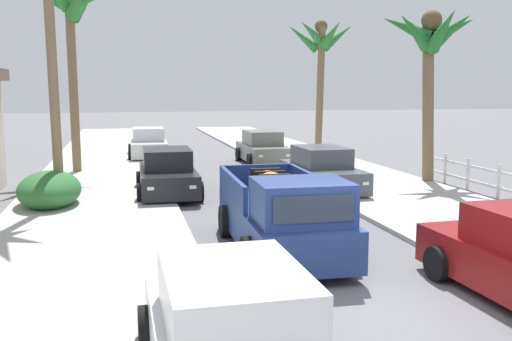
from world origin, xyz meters
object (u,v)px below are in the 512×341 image
object	(u,v)px
palm_tree_right_mid	(71,12)
hedge_bush	(49,190)
car_right_far	(233,336)
car_left_far	(148,144)
car_left_mid	(167,174)
car_right_near	(322,171)
palm_tree_left_mid	(321,48)
pickup_truck	(282,215)
car_right_mid	(263,148)
palm_tree_right_fore	(432,43)

from	to	relation	value
palm_tree_right_mid	hedge_bush	distance (m)	8.95
car_right_far	palm_tree_right_mid	world-z (taller)	palm_tree_right_mid
car_left_far	palm_tree_right_mid	world-z (taller)	palm_tree_right_mid
car_left_mid	hedge_bush	xyz separation A→B (m)	(-3.54, -1.31, -0.16)
car_right_near	palm_tree_left_mid	world-z (taller)	palm_tree_left_mid
pickup_truck	car_right_mid	size ratio (longest dim) A/B	1.23
car_right_near	car_right_far	size ratio (longest dim) A/B	1.01
pickup_truck	car_right_mid	world-z (taller)	pickup_truck
car_right_near	hedge_bush	world-z (taller)	car_right_near
car_left_mid	palm_tree_right_fore	world-z (taller)	palm_tree_right_fore
car_right_mid	car_left_mid	bearing A→B (deg)	-125.14
pickup_truck	palm_tree_left_mid	distance (m)	20.13
car_right_near	car_left_far	bearing A→B (deg)	115.74
pickup_truck	palm_tree_right_mid	size ratio (longest dim) A/B	0.67
car_left_far	palm_tree_right_fore	world-z (taller)	palm_tree_right_fore
car_left_mid	palm_tree_left_mid	world-z (taller)	palm_tree_left_mid
car_right_near	palm_tree_right_mid	distance (m)	11.80
palm_tree_left_mid	hedge_bush	bearing A→B (deg)	-136.20
car_left_far	palm_tree_right_mid	xyz separation A→B (m)	(-3.08, -5.05, 5.77)
car_right_mid	car_right_far	distance (m)	20.46
palm_tree_right_fore	palm_tree_right_mid	bearing A→B (deg)	158.30
pickup_truck	palm_tree_left_mid	world-z (taller)	palm_tree_left_mid
pickup_truck	palm_tree_right_mid	bearing A→B (deg)	111.86
car_right_near	hedge_bush	xyz separation A→B (m)	(-8.71, -0.73, -0.16)
car_right_near	palm_tree_right_fore	bearing A→B (deg)	11.00
car_right_far	palm_tree_left_mid	size ratio (longest dim) A/B	0.60
car_left_mid	car_right_far	world-z (taller)	same
car_left_mid	car_left_far	bearing A→B (deg)	90.80
car_left_mid	palm_tree_right_fore	size ratio (longest dim) A/B	0.68
car_right_far	hedge_bush	distance (m)	11.84
car_right_far	car_left_far	bearing A→B (deg)	89.74
pickup_truck	car_right_mid	xyz separation A→B (m)	(3.13, 14.37, -0.10)
pickup_truck	palm_tree_right_fore	bearing A→B (deg)	44.34
car_right_far	palm_tree_left_mid	world-z (taller)	palm_tree_left_mid
car_right_mid	hedge_bush	distance (m)	11.97
car_right_mid	palm_tree_right_fore	distance (m)	9.33
car_right_mid	car_left_far	world-z (taller)	same
car_right_mid	hedge_bush	size ratio (longest dim) A/B	1.52
car_left_mid	car_right_mid	xyz separation A→B (m)	(4.99, 7.09, 0.00)
palm_tree_left_mid	palm_tree_right_fore	bearing A→B (deg)	-87.42
car_left_far	car_right_near	bearing A→B (deg)	-64.26
car_left_mid	pickup_truck	bearing A→B (deg)	-75.66
car_right_far	pickup_truck	bearing A→B (deg)	68.65
car_left_mid	palm_tree_right_mid	distance (m)	8.53
car_right_mid	palm_tree_right_mid	distance (m)	10.18
car_left_mid	car_right_mid	size ratio (longest dim) A/B	1.01
car_right_near	car_right_mid	bearing A→B (deg)	91.28
car_right_near	car_right_mid	distance (m)	7.67
car_right_mid	car_right_far	xyz separation A→B (m)	(-5.24, -19.77, 0.00)
hedge_bush	car_right_far	bearing A→B (deg)	-73.86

